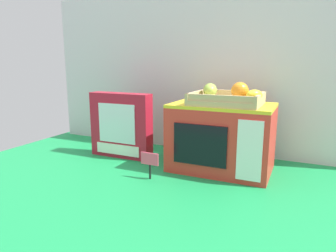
% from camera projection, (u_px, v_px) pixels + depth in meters
% --- Properties ---
extents(ground_plane, '(1.70, 1.70, 0.00)m').
position_uv_depth(ground_plane, '(179.00, 164.00, 1.29)').
color(ground_plane, '#198C47').
rests_on(ground_plane, ground).
extents(display_back_panel, '(1.61, 0.03, 0.75)m').
position_uv_depth(display_back_panel, '(200.00, 72.00, 1.43)').
color(display_back_panel, silver).
rests_on(display_back_panel, ground).
extents(toy_microwave, '(0.39, 0.26, 0.26)m').
position_uv_depth(toy_microwave, '(221.00, 137.00, 1.20)').
color(toy_microwave, red).
rests_on(toy_microwave, ground).
extents(food_groups_crate, '(0.27, 0.22, 0.09)m').
position_uv_depth(food_groups_crate, '(228.00, 98.00, 1.15)').
color(food_groups_crate, tan).
rests_on(food_groups_crate, toy_microwave).
extents(cookie_set_box, '(0.29, 0.07, 0.29)m').
position_uv_depth(cookie_set_box, '(121.00, 125.00, 1.36)').
color(cookie_set_box, '#B2192D').
rests_on(cookie_set_box, ground).
extents(price_sign, '(0.07, 0.01, 0.10)m').
position_uv_depth(price_sign, '(150.00, 162.00, 1.11)').
color(price_sign, black).
rests_on(price_sign, ground).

